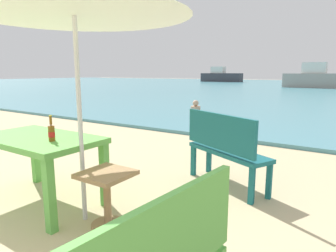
% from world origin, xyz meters
% --- Properties ---
extents(sea_water, '(120.00, 50.00, 0.08)m').
position_xyz_m(sea_water, '(0.00, 30.00, 0.04)').
color(sea_water, teal).
rests_on(sea_water, ground_plane).
extents(picnic_table_green, '(1.40, 0.80, 0.76)m').
position_xyz_m(picnic_table_green, '(-0.69, 0.96, 0.65)').
color(picnic_table_green, '#60B24C').
rests_on(picnic_table_green, ground_plane).
extents(beer_bottle_amber, '(0.07, 0.07, 0.26)m').
position_xyz_m(beer_bottle_amber, '(-0.38, 0.91, 0.85)').
color(beer_bottle_amber, brown).
rests_on(beer_bottle_amber, picnic_table_green).
extents(side_table_wood, '(0.44, 0.44, 0.54)m').
position_xyz_m(side_table_wood, '(0.30, 0.98, 0.35)').
color(side_table_wood, '#9E7A51').
rests_on(side_table_wood, ground_plane).
extents(bench_teal_center, '(1.24, 0.85, 0.95)m').
position_xyz_m(bench_teal_center, '(0.82, 2.51, 0.54)').
color(bench_teal_center, '#196066').
rests_on(bench_teal_center, ground_plane).
extents(swimmer_person, '(0.34, 0.34, 0.41)m').
position_xyz_m(swimmer_person, '(-2.64, 8.24, 0.24)').
color(swimmer_person, tan).
rests_on(swimmer_person, sea_water).
extents(boat_barge, '(6.01, 1.64, 2.19)m').
position_xyz_m(boat_barge, '(-15.52, 40.17, 0.87)').
color(boat_barge, '#38383F').
rests_on(boat_barge, sea_water).
extents(boat_sailboat, '(6.16, 1.68, 2.24)m').
position_xyz_m(boat_sailboat, '(-1.17, 28.85, 0.89)').
color(boat_sailboat, gray).
rests_on(boat_sailboat, sea_water).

